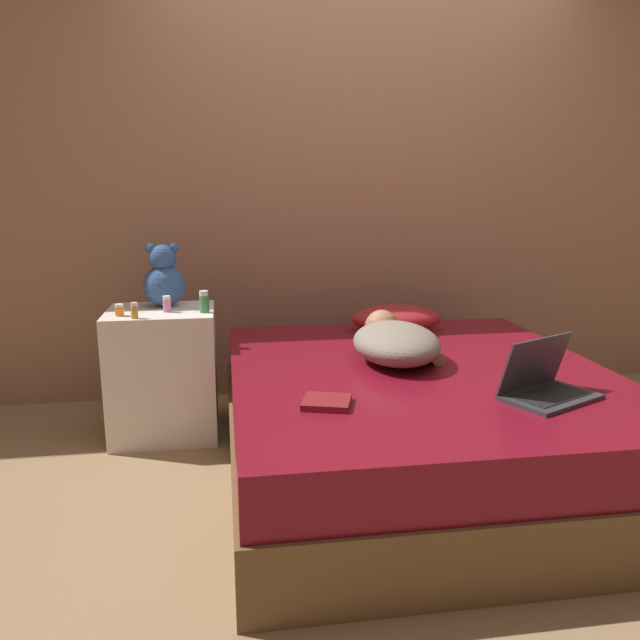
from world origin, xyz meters
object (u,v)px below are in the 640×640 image
object	(u,v)px
teddy_bear	(164,279)
bottle_pink	(167,304)
person_lying	(395,341)
laptop	(545,384)
pillow	(396,318)
bottle_green	(204,302)
bottle_amber	(134,311)
book	(327,402)
bottle_orange	(119,310)

from	to	relation	value
teddy_bear	bottle_pink	bearing A→B (deg)	-81.73
person_lying	laptop	distance (m)	0.73
teddy_bear	pillow	bearing A→B (deg)	-1.06
laptop	bottle_green	xyz separation A→B (m)	(-1.29, 0.96, 0.17)
laptop	bottle_pink	bearing A→B (deg)	120.34
bottle_amber	bottle_green	distance (m)	0.33
teddy_bear	bottle_amber	size ratio (longest dim) A/B	4.33
book	bottle_pink	bearing A→B (deg)	123.54
teddy_bear	bottle_amber	world-z (taller)	teddy_bear
bottle_orange	bottle_pink	distance (m)	0.23
teddy_bear	bottle_green	xyz separation A→B (m)	(0.20, -0.19, -0.09)
pillow	laptop	distance (m)	1.16
teddy_bear	bottle_orange	xyz separation A→B (m)	(-0.20, -0.21, -0.11)
bottle_green	teddy_bear	bearing A→B (deg)	136.91
pillow	bottle_amber	xyz separation A→B (m)	(-1.34, -0.26, 0.14)
pillow	bottle_pink	world-z (taller)	bottle_pink
bottle_pink	bottle_green	distance (m)	0.19
person_lying	book	world-z (taller)	person_lying
bottle_amber	teddy_bear	bearing A→B (deg)	67.62
bottle_pink	bottle_amber	bearing A→B (deg)	-136.42
bottle_orange	bottle_green	size ratio (longest dim) A/B	0.54
bottle_amber	book	size ratio (longest dim) A/B	0.36
person_lying	bottle_orange	distance (m)	1.32
pillow	bottle_green	size ratio (longest dim) A/B	4.62
bottle_amber	book	bearing A→B (deg)	-46.93
person_lying	book	size ratio (longest dim) A/B	3.37
laptop	bottle_pink	distance (m)	1.78
person_lying	bottle_orange	xyz separation A→B (m)	(-1.27, 0.35, 0.11)
laptop	bottle_green	distance (m)	1.62
bottle_pink	laptop	bearing A→B (deg)	-34.27
bottle_orange	bottle_amber	size ratio (longest dim) A/B	0.76
bottle_orange	bottle_amber	world-z (taller)	bottle_amber
person_lying	bottle_pink	distance (m)	1.13
person_lying	bottle_pink	size ratio (longest dim) A/B	8.81
bottle_pink	book	distance (m)	1.17
pillow	bottle_green	world-z (taller)	bottle_green
person_lying	bottle_amber	world-z (taller)	bottle_amber
pillow	laptop	size ratio (longest dim) A/B	1.19
person_lying	bottle_amber	xyz separation A→B (m)	(-1.19, 0.28, 0.12)
bottle_orange	book	bearing A→B (deg)	-46.44
bottle_amber	bottle_pink	world-z (taller)	bottle_pink
teddy_bear	bottle_green	bearing A→B (deg)	-43.09
bottle_pink	book	world-z (taller)	bottle_pink
bottle_pink	teddy_bear	bearing A→B (deg)	98.27
bottle_pink	bottle_green	world-z (taller)	bottle_green
laptop	bottle_amber	distance (m)	1.83
bottle_orange	bottle_pink	world-z (taller)	bottle_pink
bottle_amber	bottle_pink	bearing A→B (deg)	43.58
laptop	teddy_bear	xyz separation A→B (m)	(-1.49, 1.15, 0.26)
bottle_pink	bottle_green	size ratio (longest dim) A/B	0.74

